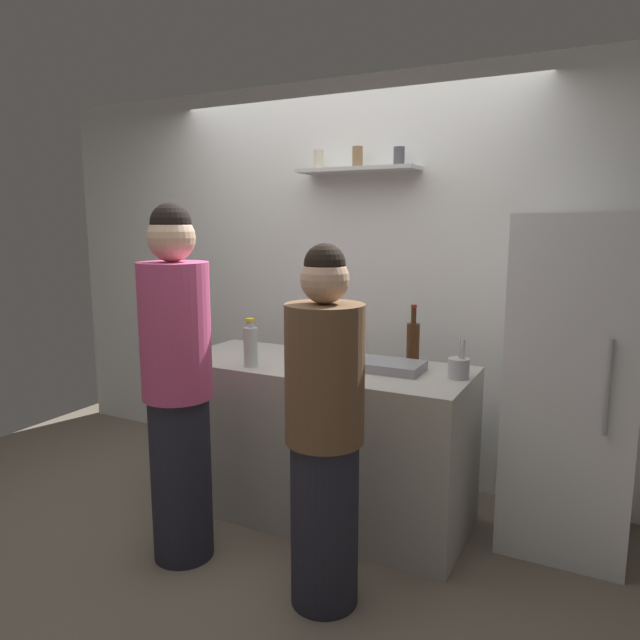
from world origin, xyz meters
The scene contains 11 objects.
ground_plane centered at (0.00, 0.00, 0.00)m, with size 5.28×5.28×0.00m, color #726656.
back_wall_assembly centered at (0.00, 1.25, 1.30)m, with size 4.80×0.32×2.60m.
refrigerator centered at (1.47, 0.85, 0.86)m, with size 0.61×0.67×1.73m.
counter centered at (0.17, 0.50, 0.45)m, with size 1.68×0.69×0.90m, color #B7B2A8.
baking_pan centered at (0.58, 0.54, 0.92)m, with size 0.34×0.24×0.05m, color gray.
utensil_holder centered at (0.94, 0.56, 0.95)m, with size 0.11×0.11×0.22m.
wine_bottle_green_glass centered at (0.17, 0.61, 1.01)m, with size 0.08×0.08×0.32m.
wine_bottle_amber_glass centered at (0.63, 0.78, 1.02)m, with size 0.07×0.07×0.33m.
water_bottle_plastic centered at (-0.14, 0.27, 1.02)m, with size 0.08×0.08×0.27m.
person_brown_jacket centered at (0.56, -0.21, 0.79)m, with size 0.34×0.34×1.60m.
person_pink_top centered at (-0.24, -0.21, 0.89)m, with size 0.34×0.34×1.78m.
Camera 1 is at (1.64, -2.34, 1.69)m, focal length 32.78 mm.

